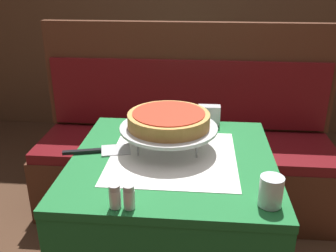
# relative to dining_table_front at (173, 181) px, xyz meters

# --- Properties ---
(dining_table_front) EXTENTS (0.77, 0.77, 0.76)m
(dining_table_front) POSITION_rel_dining_table_front_xyz_m (0.00, 0.00, 0.00)
(dining_table_front) COLOR #1E6B33
(dining_table_front) RESTS_ON ground_plane
(dining_table_rear) EXTENTS (0.73, 0.73, 0.76)m
(dining_table_rear) POSITION_rel_dining_table_front_xyz_m (-0.05, 1.62, 0.00)
(dining_table_rear) COLOR #1E6B33
(dining_table_rear) RESTS_ON ground_plane
(booth_bench) EXTENTS (1.79, 0.54, 1.13)m
(booth_bench) POSITION_rel_dining_table_front_xyz_m (0.02, 0.82, -0.33)
(booth_bench) COLOR #4C2819
(booth_bench) RESTS_ON ground_plane
(pizza_pan_stand) EXTENTS (0.38, 0.38, 0.10)m
(pizza_pan_stand) POSITION_rel_dining_table_front_xyz_m (-0.02, 0.07, 0.19)
(pizza_pan_stand) COLOR #ADADB2
(pizza_pan_stand) RESTS_ON dining_table_front
(deep_dish_pizza) EXTENTS (0.32, 0.32, 0.06)m
(deep_dish_pizza) POSITION_rel_dining_table_front_xyz_m (-0.02, 0.07, 0.23)
(deep_dish_pizza) COLOR #C68E47
(deep_dish_pizza) RESTS_ON pizza_pan_stand
(pizza_server) EXTENTS (0.27, 0.12, 0.01)m
(pizza_server) POSITION_rel_dining_table_front_xyz_m (-0.28, 0.02, 0.11)
(pizza_server) COLOR #BCBCC1
(pizza_server) RESTS_ON dining_table_front
(water_glass_near) EXTENTS (0.07, 0.07, 0.10)m
(water_glass_near) POSITION_rel_dining_table_front_xyz_m (0.31, -0.29, 0.16)
(water_glass_near) COLOR silver
(water_glass_near) RESTS_ON dining_table_front
(salt_shaker) EXTENTS (0.04, 0.04, 0.08)m
(salt_shaker) POSITION_rel_dining_table_front_xyz_m (-0.15, -0.34, 0.14)
(salt_shaker) COLOR silver
(salt_shaker) RESTS_ON dining_table_front
(pepper_shaker) EXTENTS (0.03, 0.03, 0.08)m
(pepper_shaker) POSITION_rel_dining_table_front_xyz_m (-0.10, -0.34, 0.15)
(pepper_shaker) COLOR silver
(pepper_shaker) RESTS_ON dining_table_front
(napkin_holder) EXTENTS (0.10, 0.05, 0.09)m
(napkin_holder) POSITION_rel_dining_table_front_xyz_m (0.14, 0.34, 0.15)
(napkin_holder) COLOR #B2B2B7
(napkin_holder) RESTS_ON dining_table_front
(condiment_caddy) EXTENTS (0.11, 0.11, 0.17)m
(condiment_caddy) POSITION_rel_dining_table_front_xyz_m (-0.01, 1.55, 0.15)
(condiment_caddy) COLOR black
(condiment_caddy) RESTS_ON dining_table_rear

